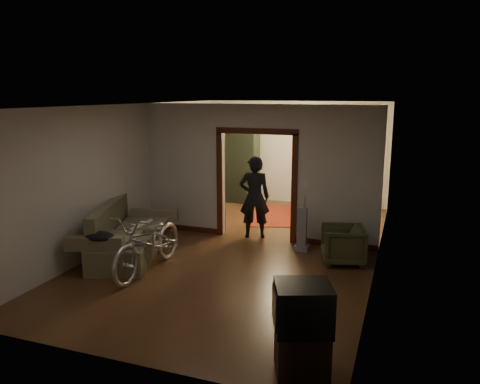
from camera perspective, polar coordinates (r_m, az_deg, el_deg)
The scene contains 24 objects.
floor at distance 9.33m, azimuth 0.63°, elevation -6.86°, with size 5.00×8.50×0.01m, color #3E2413.
ceiling at distance 8.83m, azimuth 0.67°, elevation 10.59°, with size 5.00×8.50×0.01m, color white.
wall_back at distance 13.02m, azimuth 6.82°, elevation 4.79°, with size 5.00×0.02×2.80m, color beige.
wall_left at distance 10.07m, azimuth -12.93°, elevation 2.45°, with size 0.02×8.50×2.80m, color beige.
wall_right at distance 8.51m, azimuth 16.76°, elevation 0.52°, with size 0.02×8.50×2.80m, color beige.
partition_wall at distance 9.68m, azimuth 2.11°, elevation 2.38°, with size 5.00×0.14×2.80m, color beige.
door_casing at distance 9.73m, azimuth 2.09°, elevation 0.64°, with size 1.74×0.20×2.32m, color #3E180E.
far_window at distance 12.83m, azimuth 9.86°, elevation 5.27°, with size 0.98×0.06×1.28m, color black.
chandelier at distance 11.24m, azimuth 4.90°, elevation 8.56°, with size 0.24×0.24×0.24m, color #FFE0A5.
light_switch at distance 9.37m, azimuth 8.09°, elevation 1.01°, with size 0.08×0.01×0.12m, color silver.
sofa at distance 8.95m, azimuth -13.55°, elevation -4.70°, with size 0.97×2.16×0.99m, color brown.
rolled_paper at distance 9.13m, azimuth -12.01°, elevation -4.07°, with size 0.09×0.09×0.76m, color beige.
jacket at distance 8.16m, azimuth -16.82°, elevation -5.17°, with size 0.53×0.40×0.15m, color black.
bicycle at distance 8.15m, azimuth -11.05°, elevation -5.96°, with size 0.71×2.03×1.07m, color silver.
armchair at distance 8.67m, azimuth 12.41°, elevation -6.28°, with size 0.73×0.75×0.68m, color #404527.
tv_stand at distance 5.44m, azimuth 7.53°, elevation -18.65°, with size 0.56×0.51×0.51m, color black.
crt_tv at distance 5.20m, azimuth 7.69°, elevation -13.75°, with size 0.60×0.53×0.51m, color black.
vacuum at distance 9.14m, azimuth 7.57°, elevation -4.52°, with size 0.27×0.21×0.87m, color gray.
person at distance 9.82m, azimuth 1.78°, elevation -0.63°, with size 0.64×0.42×1.74m, color black.
oriental_rug at distance 11.77m, azimuth 4.55°, elevation -2.85°, with size 1.61×2.11×0.02m, color maroon.
locker at distance 13.06m, azimuth 0.06°, elevation 3.03°, with size 0.98×0.54×1.96m, color #27341F.
globe at distance 12.94m, azimuth 0.06°, elevation 7.24°, with size 0.27×0.27×0.27m, color #1E5972.
desk at distance 12.47m, azimuth 11.18°, elevation -0.45°, with size 1.01×0.57×0.75m, color #331B11.
desk_chair at distance 12.00m, azimuth 7.49°, elevation -0.65°, with size 0.36×0.36×0.82m, color #331B11.
Camera 1 is at (2.90, -8.34, 3.02)m, focal length 35.00 mm.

